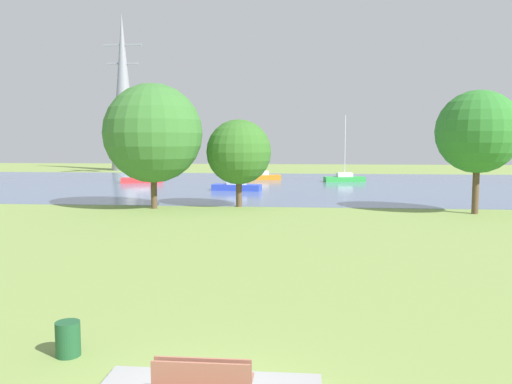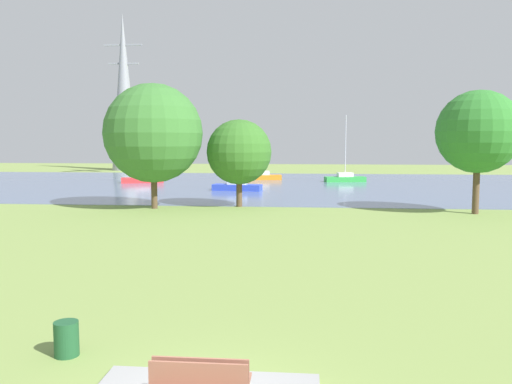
% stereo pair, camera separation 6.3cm
% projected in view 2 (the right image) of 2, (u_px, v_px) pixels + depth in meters
% --- Properties ---
extents(ground_plane, '(160.00, 160.00, 0.00)m').
position_uv_depth(ground_plane, '(273.00, 224.00, 31.44)').
color(ground_plane, '#7F994C').
extents(bench_facing_water, '(1.80, 0.48, 0.89)m').
position_uv_depth(bench_facing_water, '(202.00, 381.00, 9.86)').
color(bench_facing_water, '#9DA08D').
rests_on(bench_facing_water, concrete_pad).
extents(litter_bin, '(0.56, 0.56, 0.80)m').
position_uv_depth(litter_bin, '(66.00, 339.00, 12.16)').
color(litter_bin, '#1E512D').
rests_on(litter_bin, ground).
extents(water_surface, '(140.00, 40.00, 0.02)m').
position_uv_depth(water_surface, '(289.00, 185.00, 59.18)').
color(water_surface, slate).
rests_on(water_surface, ground).
extents(sailboat_red, '(5.03, 2.99, 7.57)m').
position_uv_depth(sailboat_red, '(142.00, 179.00, 61.93)').
color(sailboat_red, red).
rests_on(sailboat_red, water_surface).
extents(sailboat_green, '(5.00, 2.40, 7.90)m').
position_uv_depth(sailboat_green, '(345.00, 178.00, 63.28)').
color(sailboat_green, green).
rests_on(sailboat_green, water_surface).
extents(sailboat_blue, '(4.95, 2.11, 6.89)m').
position_uv_depth(sailboat_blue, '(237.00, 186.00, 52.26)').
color(sailboat_blue, blue).
rests_on(sailboat_blue, water_surface).
extents(sailboat_orange, '(4.95, 2.06, 5.51)m').
position_uv_depth(sailboat_orange, '(262.00, 176.00, 66.63)').
color(sailboat_orange, orange).
rests_on(sailboat_orange, water_surface).
extents(tree_mid_shore, '(7.13, 7.13, 9.02)m').
position_uv_depth(tree_mid_shore, '(153.00, 133.00, 38.11)').
color(tree_mid_shore, brown).
rests_on(tree_mid_shore, ground).
extents(tree_west_far, '(4.82, 4.82, 6.49)m').
position_uv_depth(tree_west_far, '(239.00, 152.00, 39.29)').
color(tree_west_far, brown).
rests_on(tree_west_far, ground).
extents(tree_east_far, '(5.53, 5.53, 8.28)m').
position_uv_depth(tree_east_far, '(478.00, 132.00, 35.26)').
color(tree_east_far, brown).
rests_on(tree_east_far, ground).
extents(electricity_pylon, '(6.40, 4.40, 25.63)m').
position_uv_depth(electricity_pylon, '(124.00, 92.00, 87.42)').
color(electricity_pylon, gray).
rests_on(electricity_pylon, ground).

